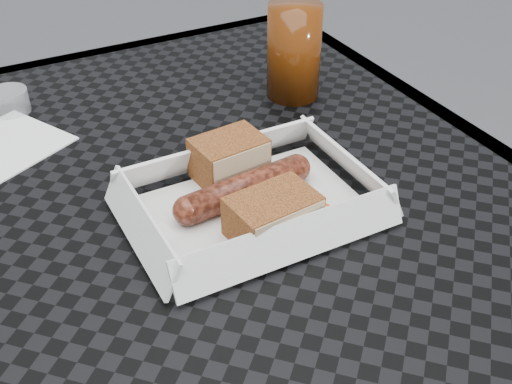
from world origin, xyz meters
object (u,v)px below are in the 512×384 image
food_tray (251,209)px  bratwurst (245,188)px  drink_glass (294,52)px  patio_table (164,245)px

food_tray → bratwurst: size_ratio=1.35×
food_tray → drink_glass: 0.27m
patio_table → bratwurst: (0.07, -0.06, 0.09)m
bratwurst → drink_glass: bearing=48.0°
bratwurst → patio_table: bearing=139.4°
bratwurst → food_tray: bearing=-88.5°
patio_table → food_tray: (0.07, -0.08, 0.08)m
patio_table → food_tray: 0.13m
bratwurst → drink_glass: (0.17, 0.19, 0.04)m
patio_table → bratwurst: 0.13m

